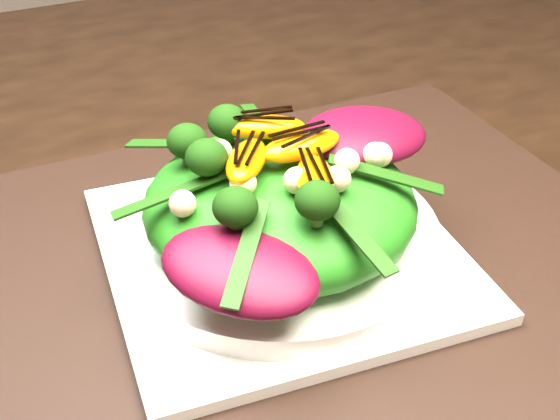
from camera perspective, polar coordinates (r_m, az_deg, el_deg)
name	(u,v)px	position (r m, az deg, el deg)	size (l,w,h in m)	color
dining_table	(279,151)	(0.73, -0.05, 4.55)	(1.60, 0.90, 0.75)	black
placemat	(280,258)	(0.55, 0.00, -3.72)	(0.54, 0.41, 0.00)	black
plate_base	(280,251)	(0.55, 0.00, -3.15)	(0.25, 0.25, 0.01)	white
salad_bowl	(280,237)	(0.54, 0.00, -2.05)	(0.23, 0.23, 0.02)	white
lettuce_mound	(280,203)	(0.52, 0.00, 0.51)	(0.19, 0.19, 0.07)	#257015
radicchio_leaf	(365,135)	(0.54, 6.49, 5.70)	(0.10, 0.06, 0.02)	#460719
orange_segment	(240,153)	(0.51, -3.07, 4.35)	(0.06, 0.02, 0.02)	orange
broccoli_floret	(196,141)	(0.51, -6.44, 5.22)	(0.04, 0.04, 0.04)	black
macadamia_nut	(335,168)	(0.49, 4.20, 3.22)	(0.02, 0.02, 0.02)	#FCECB1
balsamic_drizzle	(239,142)	(0.50, -3.11, 5.20)	(0.04, 0.00, 0.00)	black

